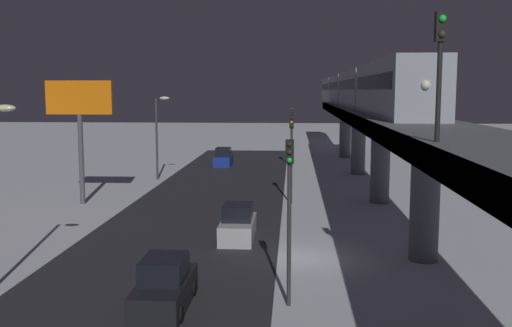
{
  "coord_description": "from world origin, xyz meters",
  "views": [
    {
      "loc": [
        0.18,
        28.45,
        8.23
      ],
      "look_at": [
        2.95,
        -15.3,
        2.77
      ],
      "focal_mm": 41.5,
      "sensor_mm": 36.0,
      "label": 1
    }
  ],
  "objects_px": {
    "commercial_billboard": "(79,110)",
    "subway_train": "(351,89)",
    "sedan_blue": "(223,158)",
    "sedan_silver": "(238,225)",
    "rail_signal": "(440,54)",
    "traffic_light_mid": "(291,146)",
    "traffic_light_far": "(292,128)",
    "traffic_light_near": "(289,198)",
    "sedan_black": "(164,288)"
  },
  "relations": [
    {
      "from": "rail_signal",
      "to": "sedan_black",
      "type": "xyz_separation_m",
      "value": [
        9.34,
        -2.56,
        -8.55
      ]
    },
    {
      "from": "sedan_blue",
      "to": "traffic_light_mid",
      "type": "xyz_separation_m",
      "value": [
        -7.5,
        21.56,
        3.4
      ]
    },
    {
      "from": "traffic_light_mid",
      "to": "traffic_light_far",
      "type": "relative_size",
      "value": 1.0
    },
    {
      "from": "sedan_blue",
      "to": "sedan_silver",
      "type": "distance_m",
      "value": 32.34
    },
    {
      "from": "sedan_black",
      "to": "traffic_light_mid",
      "type": "bearing_deg",
      "value": 77.4
    },
    {
      "from": "sedan_blue",
      "to": "traffic_light_near",
      "type": "relative_size",
      "value": 0.65
    },
    {
      "from": "traffic_light_near",
      "to": "sedan_silver",
      "type": "bearing_deg",
      "value": -73.91
    },
    {
      "from": "commercial_billboard",
      "to": "subway_train",
      "type": "bearing_deg",
      "value": -131.36
    },
    {
      "from": "subway_train",
      "to": "sedan_black",
      "type": "xyz_separation_m",
      "value": [
        11.18,
        44.69,
        -7.6
      ]
    },
    {
      "from": "rail_signal",
      "to": "traffic_light_near",
      "type": "distance_m",
      "value": 7.57
    },
    {
      "from": "subway_train",
      "to": "rail_signal",
      "type": "bearing_deg",
      "value": 87.77
    },
    {
      "from": "subway_train",
      "to": "rail_signal",
      "type": "distance_m",
      "value": 47.29
    },
    {
      "from": "rail_signal",
      "to": "sedan_black",
      "type": "bearing_deg",
      "value": -15.3
    },
    {
      "from": "sedan_blue",
      "to": "traffic_light_near",
      "type": "distance_m",
      "value": 42.87
    },
    {
      "from": "sedan_black",
      "to": "sedan_blue",
      "type": "bearing_deg",
      "value": 93.76
    },
    {
      "from": "subway_train",
      "to": "sedan_silver",
      "type": "height_order",
      "value": "subway_train"
    },
    {
      "from": "commercial_billboard",
      "to": "sedan_black",
      "type": "bearing_deg",
      "value": 117.44
    },
    {
      "from": "traffic_light_near",
      "to": "traffic_light_far",
      "type": "relative_size",
      "value": 1.0
    },
    {
      "from": "traffic_light_near",
      "to": "traffic_light_far",
      "type": "height_order",
      "value": "same"
    },
    {
      "from": "traffic_light_near",
      "to": "traffic_light_far",
      "type": "xyz_separation_m",
      "value": [
        0.0,
        -41.01,
        0.0
      ]
    },
    {
      "from": "sedan_silver",
      "to": "commercial_billboard",
      "type": "xyz_separation_m",
      "value": [
        12.25,
        -9.55,
        6.03
      ]
    },
    {
      "from": "subway_train",
      "to": "commercial_billboard",
      "type": "bearing_deg",
      "value": 48.64
    },
    {
      "from": "rail_signal",
      "to": "subway_train",
      "type": "bearing_deg",
      "value": -92.23
    },
    {
      "from": "sedan_blue",
      "to": "sedan_silver",
      "type": "xyz_separation_m",
      "value": [
        -4.6,
        32.01,
        0.0
      ]
    },
    {
      "from": "traffic_light_mid",
      "to": "sedan_silver",
      "type": "bearing_deg",
      "value": 74.49
    },
    {
      "from": "subway_train",
      "to": "traffic_light_far",
      "type": "distance_m",
      "value": 8.34
    },
    {
      "from": "sedan_silver",
      "to": "subway_train",
      "type": "bearing_deg",
      "value": 74.63
    },
    {
      "from": "sedan_black",
      "to": "commercial_billboard",
      "type": "bearing_deg",
      "value": 117.44
    },
    {
      "from": "rail_signal",
      "to": "sedan_black",
      "type": "distance_m",
      "value": 12.92
    },
    {
      "from": "rail_signal",
      "to": "traffic_light_far",
      "type": "distance_m",
      "value": 44.62
    },
    {
      "from": "subway_train",
      "to": "rail_signal",
      "type": "xyz_separation_m",
      "value": [
        1.84,
        47.24,
        0.95
      ]
    },
    {
      "from": "sedan_black",
      "to": "commercial_billboard",
      "type": "height_order",
      "value": "commercial_billboard"
    },
    {
      "from": "rail_signal",
      "to": "commercial_billboard",
      "type": "relative_size",
      "value": 0.45
    },
    {
      "from": "subway_train",
      "to": "sedan_black",
      "type": "bearing_deg",
      "value": 75.95
    },
    {
      "from": "commercial_billboard",
      "to": "sedan_silver",
      "type": "bearing_deg",
      "value": 142.06
    },
    {
      "from": "traffic_light_near",
      "to": "traffic_light_far",
      "type": "distance_m",
      "value": 41.01
    },
    {
      "from": "sedan_black",
      "to": "traffic_light_near",
      "type": "distance_m",
      "value": 5.83
    },
    {
      "from": "subway_train",
      "to": "sedan_blue",
      "type": "height_order",
      "value": "subway_train"
    },
    {
      "from": "rail_signal",
      "to": "traffic_light_mid",
      "type": "relative_size",
      "value": 0.62
    },
    {
      "from": "traffic_light_far",
      "to": "commercial_billboard",
      "type": "distance_m",
      "value": 26.36
    },
    {
      "from": "subway_train",
      "to": "traffic_light_near",
      "type": "relative_size",
      "value": 11.57
    },
    {
      "from": "sedan_blue",
      "to": "subway_train",
      "type": "bearing_deg",
      "value": -171.44
    },
    {
      "from": "traffic_light_near",
      "to": "commercial_billboard",
      "type": "xyz_separation_m",
      "value": [
        15.15,
        -19.6,
        2.63
      ]
    },
    {
      "from": "sedan_silver",
      "to": "traffic_light_near",
      "type": "height_order",
      "value": "traffic_light_near"
    },
    {
      "from": "subway_train",
      "to": "traffic_light_mid",
      "type": "xyz_separation_m",
      "value": [
        6.48,
        23.67,
        -4.19
      ]
    },
    {
      "from": "sedan_blue",
      "to": "sedan_silver",
      "type": "height_order",
      "value": "same"
    },
    {
      "from": "sedan_blue",
      "to": "traffic_light_mid",
      "type": "height_order",
      "value": "traffic_light_mid"
    },
    {
      "from": "sedan_silver",
      "to": "traffic_light_far",
      "type": "distance_m",
      "value": 31.28
    },
    {
      "from": "commercial_billboard",
      "to": "sedan_blue",
      "type": "bearing_deg",
      "value": -108.8
    },
    {
      "from": "rail_signal",
      "to": "sedan_blue",
      "type": "bearing_deg",
      "value": -74.95
    }
  ]
}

